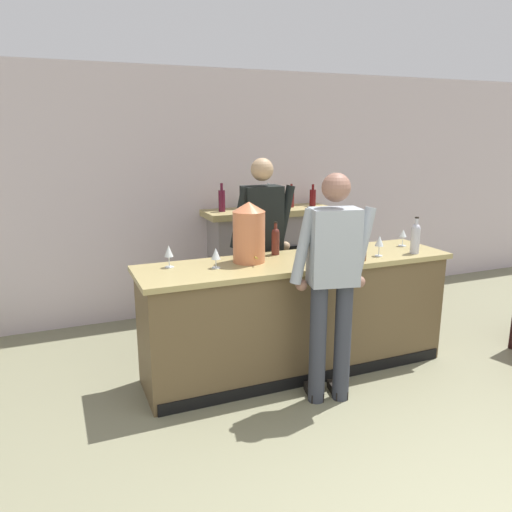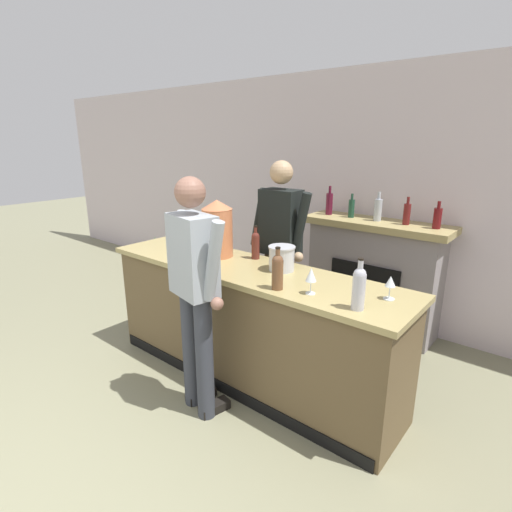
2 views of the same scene
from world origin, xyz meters
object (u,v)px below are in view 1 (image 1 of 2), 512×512
(wine_bottle_chardonnay_pale, at_px, (275,240))
(person_bartender, at_px, (262,245))
(wine_bottle_merlot_tall, at_px, (415,237))
(wine_bottle_riesling_slim, at_px, (362,244))
(wine_glass_by_dispenser, at_px, (379,242))
(wine_glass_front_left, at_px, (169,252))
(fireplace_stone, at_px, (267,258))
(ice_bucket_steel, at_px, (318,243))
(wine_glass_front_right, at_px, (403,234))
(person_customer, at_px, (332,279))
(copper_dispenser, at_px, (249,232))
(wine_glass_back_row, at_px, (216,254))

(wine_bottle_chardonnay_pale, bearing_deg, person_bartender, 87.34)
(wine_bottle_merlot_tall, bearing_deg, person_bartender, 146.30)
(wine_bottle_riesling_slim, xyz_separation_m, wine_glass_by_dispenser, (0.23, 0.07, -0.01))
(wine_glass_front_left, bearing_deg, fireplace_stone, 43.72)
(wine_bottle_chardonnay_pale, bearing_deg, fireplace_stone, 68.91)
(ice_bucket_steel, relative_size, wine_bottle_chardonnay_pale, 0.73)
(ice_bucket_steel, distance_m, wine_glass_front_right, 0.89)
(person_bartender, distance_m, wine_glass_by_dispenser, 1.09)
(wine_glass_front_right, bearing_deg, person_customer, -150.71)
(person_customer, xyz_separation_m, wine_glass_by_dispenser, (0.71, 0.40, 0.15))
(wine_glass_front_left, bearing_deg, ice_bucket_steel, -1.96)
(fireplace_stone, relative_size, wine_bottle_merlot_tall, 4.64)
(copper_dispenser, bearing_deg, person_customer, -57.58)
(wine_glass_front_left, distance_m, wine_glass_by_dispenser, 1.81)
(person_bartender, bearing_deg, person_customer, -85.57)
(wine_glass_front_left, bearing_deg, wine_glass_by_dispenser, -10.43)
(ice_bucket_steel, bearing_deg, wine_glass_front_left, 178.04)
(wine_bottle_chardonnay_pale, height_order, wine_bottle_merlot_tall, wine_bottle_merlot_tall)
(copper_dispenser, relative_size, wine_glass_by_dispenser, 2.74)
(copper_dispenser, distance_m, ice_bucket_steel, 0.69)
(wine_bottle_riesling_slim, relative_size, wine_glass_back_row, 1.84)
(person_bartender, height_order, wine_glass_back_row, person_bartender)
(wine_glass_back_row, height_order, wine_glass_by_dispenser, wine_glass_by_dispenser)
(wine_bottle_merlot_tall, distance_m, wine_glass_back_row, 1.81)
(fireplace_stone, xyz_separation_m, wine_glass_by_dispenser, (0.29, -1.75, 0.53))
(ice_bucket_steel, xyz_separation_m, wine_bottle_chardonnay_pale, (-0.36, 0.12, 0.03))
(wine_bottle_chardonnay_pale, height_order, wine_glass_by_dispenser, wine_bottle_chardonnay_pale)
(wine_bottle_chardonnay_pale, bearing_deg, wine_glass_by_dispenser, -26.18)
(person_bartender, distance_m, ice_bucket_steel, 0.58)
(copper_dispenser, height_order, wine_glass_front_right, copper_dispenser)
(person_bartender, bearing_deg, wine_bottle_riesling_slim, -54.83)
(wine_glass_front_left, bearing_deg, wine_glass_front_right, -2.15)
(copper_dispenser, relative_size, ice_bucket_steel, 2.36)
(wine_glass_front_left, bearing_deg, wine_bottle_chardonnay_pale, 4.22)
(person_bartender, relative_size, copper_dispenser, 3.65)
(wine_glass_by_dispenser, bearing_deg, wine_glass_front_left, 169.57)
(copper_dispenser, xyz_separation_m, wine_bottle_chardonnay_pale, (0.31, 0.15, -0.12))
(wine_glass_front_left, relative_size, wine_glass_back_row, 1.11)
(person_customer, relative_size, wine_bottle_merlot_tall, 5.44)
(copper_dispenser, height_order, wine_bottle_riesling_slim, copper_dispenser)
(fireplace_stone, distance_m, ice_bucket_steel, 1.56)
(wine_bottle_merlot_tall, xyz_separation_m, wine_glass_front_left, (-2.13, 0.36, -0.02))
(person_bartender, bearing_deg, fireplace_stone, 63.51)
(wine_glass_by_dispenser, bearing_deg, wine_bottle_merlot_tall, -5.36)
(person_bartender, height_order, wine_glass_by_dispenser, person_bartender)
(wine_bottle_riesling_slim, bearing_deg, wine_glass_front_left, 165.60)
(fireplace_stone, bearing_deg, wine_glass_front_left, -136.28)
(wine_glass_back_row, height_order, wine_glass_front_right, wine_glass_back_row)
(copper_dispenser, xyz_separation_m, wine_glass_front_left, (-0.66, 0.08, -0.13))
(ice_bucket_steel, height_order, wine_bottle_merlot_tall, wine_bottle_merlot_tall)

